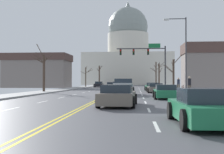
% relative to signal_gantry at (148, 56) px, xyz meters
% --- Properties ---
extents(ground, '(20.00, 180.00, 0.20)m').
position_rel_signal_gantry_xyz_m(ground, '(-4.85, -14.52, -5.40)').
color(ground, '#4A4A4F').
extents(signal_gantry, '(7.91, 0.41, 7.31)m').
position_rel_signal_gantry_xyz_m(signal_gantry, '(0.00, 0.00, 0.00)').
color(signal_gantry, '#28282D').
rests_on(signal_gantry, ground).
extents(street_lamp_right, '(2.43, 0.24, 8.08)m').
position_rel_signal_gantry_xyz_m(street_lamp_right, '(3.03, -16.06, -0.49)').
color(street_lamp_right, '#333338').
rests_on(street_lamp_right, ground).
extents(capitol_building, '(32.00, 21.40, 31.62)m').
position_rel_signal_gantry_xyz_m(capitol_building, '(-4.85, 63.75, 5.73)').
color(capitol_building, beige).
rests_on(capitol_building, ground).
extents(sedan_near_00, '(2.14, 4.74, 1.17)m').
position_rel_signal_gantry_xyz_m(sedan_near_00, '(0.39, -4.33, -4.87)').
color(sedan_near_00, '#1E7247').
rests_on(sedan_near_00, ground).
extents(sedan_near_01, '(2.04, 4.71, 1.14)m').
position_rel_signal_gantry_xyz_m(sedan_near_01, '(0.41, -11.42, -4.89)').
color(sedan_near_01, '#6B6056').
rests_on(sedan_near_01, ground).
extents(pickup_truck_near_02, '(2.31, 5.52, 1.66)m').
position_rel_signal_gantry_xyz_m(pickup_truck_near_02, '(-3.27, -17.51, -4.68)').
color(pickup_truck_near_02, '#ADB2B7').
rests_on(pickup_truck_near_02, ground).
extents(sedan_near_03, '(1.96, 4.40, 1.13)m').
position_rel_signal_gantry_xyz_m(sedan_near_03, '(0.40, -23.81, -4.88)').
color(sedan_near_03, '#1E7247').
rests_on(sedan_near_03, ground).
extents(sedan_near_04, '(2.20, 4.68, 1.22)m').
position_rel_signal_gantry_xyz_m(sedan_near_04, '(-3.01, -31.20, -4.85)').
color(sedan_near_04, '#6B6056').
rests_on(sedan_near_04, ground).
extents(sedan_near_05, '(2.13, 4.42, 1.20)m').
position_rel_signal_gantry_xyz_m(sedan_near_05, '(0.27, -38.13, -4.87)').
color(sedan_near_05, '#1E7247').
rests_on(sedan_near_05, ground).
extents(sedan_oncoming_00, '(2.02, 4.67, 1.18)m').
position_rel_signal_gantry_xyz_m(sedan_oncoming_00, '(-6.50, 7.26, -4.86)').
color(sedan_oncoming_00, black).
rests_on(sedan_oncoming_00, ground).
extents(sedan_oncoming_01, '(2.04, 4.53, 1.28)m').
position_rel_signal_gantry_xyz_m(sedan_oncoming_01, '(-10.17, 17.26, -4.82)').
color(sedan_oncoming_01, black).
rests_on(sedan_oncoming_01, ground).
extents(sedan_oncoming_02, '(2.09, 4.67, 1.24)m').
position_rel_signal_gantry_xyz_m(sedan_oncoming_02, '(-6.70, 25.74, -4.85)').
color(sedan_oncoming_02, silver).
rests_on(sedan_oncoming_02, ground).
extents(flank_building_00, '(13.50, 8.05, 7.08)m').
position_rel_signal_gantry_xyz_m(flank_building_00, '(-22.73, 13.48, -1.84)').
color(flank_building_00, slate).
rests_on(flank_building_00, ground).
extents(flank_building_01, '(9.05, 7.68, 9.24)m').
position_rel_signal_gantry_xyz_m(flank_building_01, '(12.51, 15.74, -0.73)').
color(flank_building_01, slate).
rests_on(flank_building_01, ground).
extents(bare_tree_00, '(2.52, 2.07, 4.78)m').
position_rel_signal_gantry_xyz_m(bare_tree_00, '(2.94, -8.76, -3.01)').
color(bare_tree_00, '#423328').
rests_on(bare_tree_00, ground).
extents(bare_tree_01, '(2.51, 1.80, 5.80)m').
position_rel_signal_gantry_xyz_m(bare_tree_01, '(-13.30, -12.41, -2.70)').
color(bare_tree_01, '#423328').
rests_on(bare_tree_01, ground).
extents(bare_tree_02, '(1.59, 1.71, 5.64)m').
position_rel_signal_gantry_xyz_m(bare_tree_02, '(3.35, 20.04, -2.47)').
color(bare_tree_02, '#423328').
rests_on(bare_tree_02, ground).
extents(bare_tree_03, '(1.69, 1.38, 5.76)m').
position_rel_signal_gantry_xyz_m(bare_tree_03, '(-12.71, 39.06, -2.25)').
color(bare_tree_03, '#423328').
rests_on(bare_tree_03, ground).
extents(bare_tree_04, '(2.54, 1.17, 6.37)m').
position_rel_signal_gantry_xyz_m(bare_tree_04, '(3.43, 32.01, -1.99)').
color(bare_tree_04, '#423328').
rests_on(bare_tree_04, ground).
extents(bare_tree_05, '(2.70, 1.92, 4.78)m').
position_rel_signal_gantry_xyz_m(bare_tree_05, '(-13.16, 18.00, -2.90)').
color(bare_tree_05, brown).
rests_on(bare_tree_05, ground).
extents(pedestrian_00, '(0.35, 0.34, 1.75)m').
position_rel_signal_gantry_xyz_m(pedestrian_00, '(3.44, -17.48, -4.31)').
color(pedestrian_00, '#4C4238').
rests_on(pedestrian_00, ground).
extents(pedestrian_01, '(0.35, 0.34, 1.69)m').
position_rel_signal_gantry_xyz_m(pedestrian_01, '(3.22, -11.33, -4.34)').
color(pedestrian_01, '#4C4238').
rests_on(pedestrian_01, ground).
extents(bicycle_parked, '(0.12, 1.77, 0.85)m').
position_rel_signal_gantry_xyz_m(bicycle_parked, '(3.30, -14.23, -4.94)').
color(bicycle_parked, black).
rests_on(bicycle_parked, ground).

